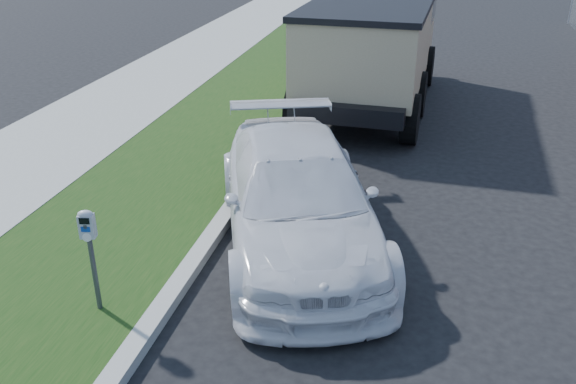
# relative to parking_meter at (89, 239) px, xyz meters

# --- Properties ---
(ground) EXTENTS (120.00, 120.00, 0.00)m
(ground) POSITION_rel_parking_meter_xyz_m (3.31, 0.92, -1.09)
(ground) COLOR black
(ground) RESTS_ON ground
(streetside) EXTENTS (6.12, 50.00, 0.15)m
(streetside) POSITION_rel_parking_meter_xyz_m (-2.26, 2.92, -1.02)
(streetside) COLOR gray
(streetside) RESTS_ON ground
(parking_meter) EXTENTS (0.20, 0.15, 1.33)m
(parking_meter) POSITION_rel_parking_meter_xyz_m (0.00, 0.00, 0.00)
(parking_meter) COLOR #3F4247
(parking_meter) RESTS_ON ground
(white_wagon) EXTENTS (3.69, 5.58, 1.50)m
(white_wagon) POSITION_rel_parking_meter_xyz_m (1.95, 2.40, -0.34)
(white_wagon) COLOR silver
(white_wagon) RESTS_ON ground
(dump_truck) EXTENTS (3.07, 7.06, 2.71)m
(dump_truck) POSITION_rel_parking_meter_xyz_m (2.30, 9.75, 0.44)
(dump_truck) COLOR black
(dump_truck) RESTS_ON ground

